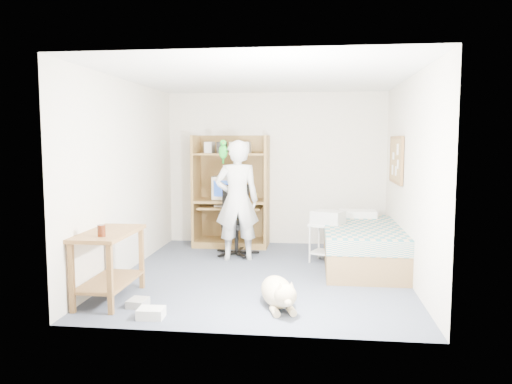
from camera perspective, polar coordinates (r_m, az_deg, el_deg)
floor at (r=6.52m, az=0.83°, el=-9.40°), size 4.00×4.00×0.00m
wall_back at (r=8.29m, az=2.28°, el=2.67°), size 3.60×0.02×2.50m
wall_right at (r=6.37m, az=17.18°, el=1.41°), size 0.02×4.00×2.50m
wall_left at (r=6.73m, az=-14.59°, el=1.71°), size 0.02×4.00×2.50m
ceiling at (r=6.33m, az=0.87°, el=12.99°), size 3.60×4.00×0.02m
computer_hutch at (r=8.15m, az=-2.79°, el=-0.41°), size 1.20×0.63×1.80m
bed at (r=7.04m, az=12.00°, el=-5.95°), size 1.02×2.02×0.66m
side_desk at (r=5.64m, az=-16.46°, el=-6.91°), size 0.50×1.00×0.75m
corkboard at (r=7.24m, az=15.73°, el=3.56°), size 0.04×0.94×0.66m
office_chair at (r=7.55m, az=-2.27°, el=-4.39°), size 0.58×0.58×1.04m
person at (r=7.16m, az=-2.18°, el=-0.97°), size 0.70×0.53×1.72m
parrot at (r=7.16m, az=-3.77°, el=4.76°), size 0.13×0.22×0.35m
dog at (r=5.26m, az=2.56°, el=-11.36°), size 0.49×0.96×0.37m
printer_cart at (r=7.13m, az=8.19°, el=-5.07°), size 0.57×0.53×0.56m
printer at (r=7.08m, az=8.23°, el=-2.87°), size 0.51×0.46×0.18m
crt_monitor at (r=8.16m, az=-3.52°, el=0.53°), size 0.40×0.42×0.37m
keyboard at (r=8.02m, az=-3.13°, el=-1.61°), size 0.46×0.20×0.03m
pencil_cup at (r=8.01m, az=-0.12°, el=-0.53°), size 0.08×0.08×0.12m
drink_glass at (r=5.31m, az=-17.25°, el=-4.25°), size 0.08×0.08×0.12m
floor_box_a at (r=5.10m, az=-11.90°, el=-13.39°), size 0.26×0.21×0.10m
floor_box_b at (r=5.46m, az=-13.35°, el=-12.21°), size 0.20×0.23×0.08m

